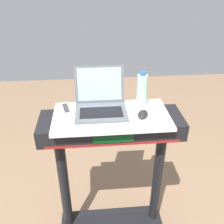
{
  "coord_description": "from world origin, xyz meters",
  "views": [
    {
      "loc": [
        -0.12,
        -0.65,
        1.94
      ],
      "look_at": [
        0.0,
        0.65,
        1.18
      ],
      "focal_mm": 40.98,
      "sensor_mm": 36.0,
      "label": 1
    }
  ],
  "objects_px": {
    "water_bottle": "(142,91)",
    "computer_mouse": "(143,114)",
    "laptop": "(101,103)",
    "tv_remote": "(66,109)"
  },
  "relations": [
    {
      "from": "water_bottle",
      "to": "computer_mouse",
      "type": "bearing_deg",
      "value": -96.07
    },
    {
      "from": "laptop",
      "to": "water_bottle",
      "type": "bearing_deg",
      "value": 2.51
    },
    {
      "from": "laptop",
      "to": "water_bottle",
      "type": "xyz_separation_m",
      "value": [
        0.26,
        0.02,
        0.06
      ]
    },
    {
      "from": "computer_mouse",
      "to": "tv_remote",
      "type": "xyz_separation_m",
      "value": [
        -0.47,
        0.11,
        -0.01
      ]
    },
    {
      "from": "computer_mouse",
      "to": "water_bottle",
      "type": "height_order",
      "value": "water_bottle"
    },
    {
      "from": "laptop",
      "to": "tv_remote",
      "type": "bearing_deg",
      "value": 176.03
    },
    {
      "from": "laptop",
      "to": "computer_mouse",
      "type": "distance_m",
      "value": 0.27
    },
    {
      "from": "laptop",
      "to": "computer_mouse",
      "type": "bearing_deg",
      "value": -26.2
    },
    {
      "from": "computer_mouse",
      "to": "water_bottle",
      "type": "bearing_deg",
      "value": 106.38
    },
    {
      "from": "laptop",
      "to": "water_bottle",
      "type": "relative_size",
      "value": 1.35
    }
  ]
}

